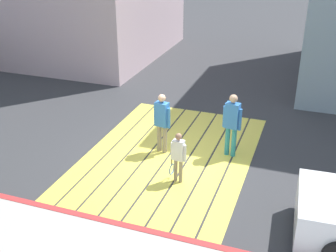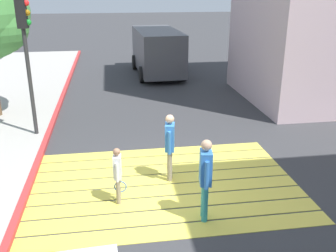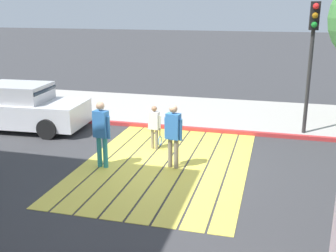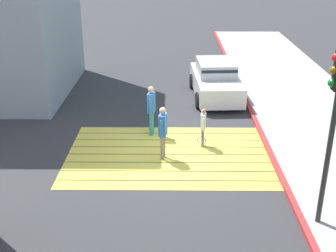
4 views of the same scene
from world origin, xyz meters
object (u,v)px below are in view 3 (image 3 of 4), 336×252
Objects in this scene: car_parked_near_curb at (22,108)px; pedestrian_adult_trailing at (101,130)px; traffic_light_corner at (312,42)px; pedestrian_adult_lead at (173,132)px; pedestrian_child_with_racket at (155,125)px.

car_parked_near_curb is 2.47× the size of pedestrian_adult_trailing.
car_parked_near_curb is 9.77m from traffic_light_corner.
car_parked_near_curb is 6.29m from pedestrian_adult_lead.
car_parked_near_curb is 3.32× the size of pedestrian_child_with_racket.
pedestrian_child_with_racket is at bearing -145.45° from pedestrian_adult_lead.
traffic_light_corner is at bearing 137.26° from pedestrian_adult_lead.
traffic_light_corner is (-1.58, 9.36, 2.30)m from car_parked_near_curb.
traffic_light_corner is at bearing 128.40° from pedestrian_adult_trailing.
traffic_light_corner reaches higher than pedestrian_child_with_racket.
pedestrian_child_with_racket is (0.87, 5.01, 0.01)m from car_parked_near_curb.
traffic_light_corner is at bearing 119.39° from pedestrian_child_with_racket.
pedestrian_adult_lead is (3.74, -3.46, -2.04)m from traffic_light_corner.
pedestrian_adult_lead is 1.29× the size of pedestrian_child_with_racket.
traffic_light_corner is 5.49m from pedestrian_adult_lead.
traffic_light_corner is 5.49m from pedestrian_child_with_racket.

